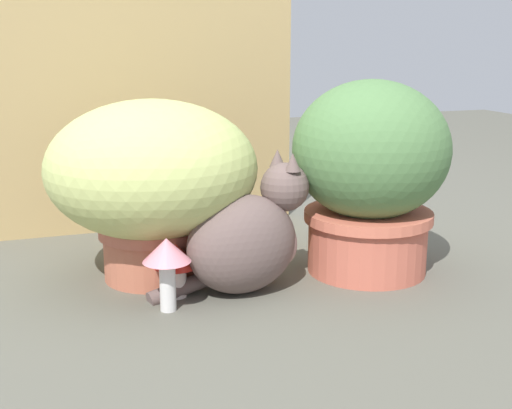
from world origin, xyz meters
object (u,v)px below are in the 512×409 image
(grass_planter, at_px, (152,177))
(cat, at_px, (249,238))
(mushroom_ornament_pink, at_px, (167,257))
(leafy_planter, at_px, (370,172))
(mushroom_ornament_red, at_px, (176,261))

(grass_planter, xyz_separation_m, cat, (0.18, -0.15, -0.12))
(cat, xyz_separation_m, mushroom_ornament_pink, (-0.20, -0.06, -0.01))
(leafy_planter, bearing_deg, mushroom_ornament_red, -177.76)
(grass_planter, relative_size, cat, 1.24)
(grass_planter, xyz_separation_m, leafy_planter, (0.49, -0.12, 0.00))
(grass_planter, distance_m, mushroom_ornament_red, 0.21)
(mushroom_ornament_red, bearing_deg, cat, -4.27)
(mushroom_ornament_pink, height_order, mushroom_ornament_red, mushroom_ornament_pink)
(mushroom_ornament_pink, distance_m, mushroom_ornament_red, 0.08)
(mushroom_ornament_red, bearing_deg, leafy_planter, 2.24)
(grass_planter, bearing_deg, mushroom_ornament_red, -82.38)
(leafy_planter, distance_m, mushroom_ornament_red, 0.50)
(cat, bearing_deg, grass_planter, 139.52)
(grass_planter, height_order, mushroom_ornament_pink, grass_planter)
(cat, relative_size, mushroom_ornament_pink, 2.50)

